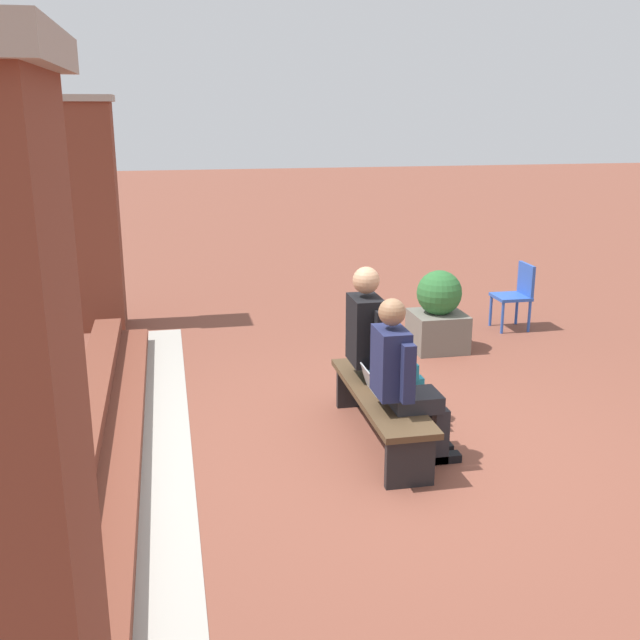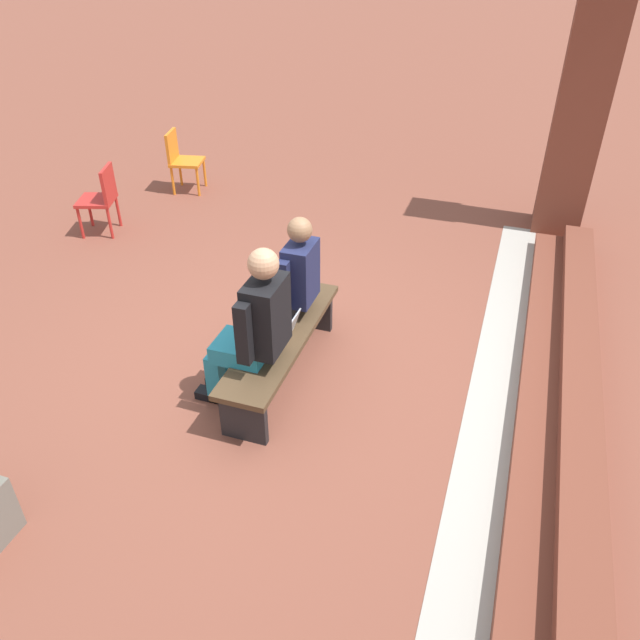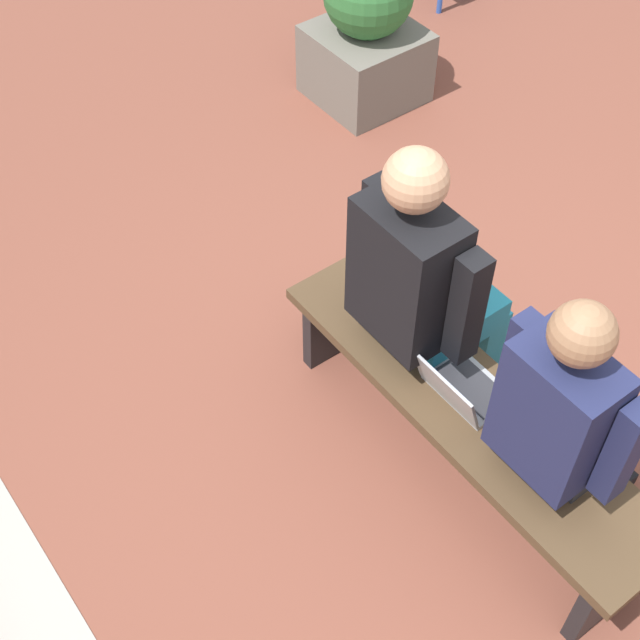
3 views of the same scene
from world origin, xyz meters
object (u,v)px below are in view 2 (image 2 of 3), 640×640
at_px(laptop, 281,332).
at_px(plastic_chair_far_right, 102,196).
at_px(bench, 282,343).
at_px(person_student, 289,283).
at_px(person_adult, 253,326).
at_px(plastic_chair_foreground, 181,157).

bearing_deg(laptop, plastic_chair_far_right, -122.52).
distance_m(bench, person_student, 0.53).
bearing_deg(plastic_chair_far_right, laptop, 57.48).
height_order(person_adult, plastic_chair_foreground, person_adult).
xyz_separation_m(bench, plastic_chair_far_right, (-1.96, -3.12, 0.13)).
distance_m(person_adult, plastic_chair_far_right, 3.85).
height_order(bench, plastic_chair_far_right, plastic_chair_far_right).
distance_m(bench, laptop, 0.15).
bearing_deg(laptop, bench, -161.82).
height_order(laptop, plastic_chair_far_right, plastic_chair_far_right).
relative_size(person_adult, laptop, 4.49).
bearing_deg(person_adult, plastic_chair_far_right, -127.39).
bearing_deg(bench, plastic_chair_foreground, -140.37).
height_order(person_adult, laptop, person_adult).
relative_size(person_adult, plastic_chair_foreground, 1.71).
xyz_separation_m(bench, person_adult, (0.37, -0.07, 0.40)).
bearing_deg(person_adult, laptop, 165.69).
bearing_deg(laptop, person_adult, -14.31).
bearing_deg(person_student, plastic_chair_foreground, -137.74).
xyz_separation_m(bench, person_student, (-0.38, -0.07, 0.36)).
height_order(bench, person_student, person_student).
height_order(person_student, plastic_chair_far_right, person_student).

